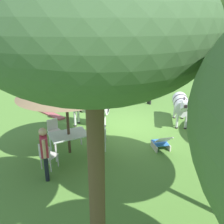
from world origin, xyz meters
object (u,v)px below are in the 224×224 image
patio_chair_east_end (102,137)px  standing_watcher (150,87)px  patio_dining_table (69,136)px  zebra_by_umbrella (181,104)px  patio_chair_near_lawn (54,129)px  striped_lounge_chair (161,143)px  shade_umbrella (65,87)px  guest_beside_umbrella (44,149)px  patio_chair_west_end (47,155)px  zebra_nearest_camera (88,106)px  acacia_tree_behind_hut (93,33)px

patio_chair_east_end → standing_watcher: bearing=-35.3°
patio_dining_table → zebra_by_umbrella: 5.42m
patio_chair_near_lawn → standing_watcher: size_ratio=0.54×
patio_chair_near_lawn → striped_lounge_chair: bearing=131.5°
shade_umbrella → zebra_by_umbrella: size_ratio=1.74×
guest_beside_umbrella → standing_watcher: guest_beside_umbrella is taller
shade_umbrella → standing_watcher: bearing=-156.6°
guest_beside_umbrella → zebra_by_umbrella: bearing=-65.6°
patio_chair_west_end → patio_chair_east_end: bearing=63.1°
patio_chair_east_end → zebra_by_umbrella: 4.34m
zebra_nearest_camera → zebra_by_umbrella: size_ratio=1.05×
zebra_by_umbrella → zebra_nearest_camera: bearing=12.5°
striped_lounge_chair → zebra_by_umbrella: 2.88m
shade_umbrella → acacia_tree_behind_hut: acacia_tree_behind_hut is taller
patio_dining_table → standing_watcher: (-6.14, -2.66, 0.36)m
patio_dining_table → zebra_by_umbrella: (-5.41, 0.32, 0.30)m
patio_chair_west_end → patio_chair_east_end: 2.12m
patio_chair_near_lawn → striped_lounge_chair: (-3.07, 2.83, -0.26)m
zebra_nearest_camera → zebra_by_umbrella: zebra_nearest_camera is taller
patio_dining_table → guest_beside_umbrella: bearing=42.5°
patio_dining_table → striped_lounge_chair: bearing=150.7°
striped_lounge_chair → patio_dining_table: bearing=171.7°
zebra_nearest_camera → zebra_by_umbrella: (-3.69, 2.07, -0.03)m
zebra_by_umbrella → patio_chair_east_end: bearing=43.7°
patio_chair_east_end → standing_watcher: 5.96m
zebra_nearest_camera → acacia_tree_behind_hut: 7.79m
patio_chair_near_lawn → patio_chair_east_end: bearing=120.6°
zebra_nearest_camera → patio_chair_west_end: bearing=-179.3°
standing_watcher → acacia_tree_behind_hut: (7.56, 7.20, 3.33)m
patio_dining_table → patio_chair_west_end: patio_chair_west_end is taller
guest_beside_umbrella → standing_watcher: 8.29m
standing_watcher → acacia_tree_behind_hut: 10.96m
standing_watcher → zebra_nearest_camera: standing_watcher is taller
patio_chair_west_end → zebra_by_umbrella: size_ratio=0.48×
standing_watcher → acacia_tree_behind_hut: acacia_tree_behind_hut is taller
standing_watcher → zebra_nearest_camera: (4.42, 0.91, -0.03)m
patio_chair_near_lawn → guest_beside_umbrella: 2.61m
patio_chair_near_lawn → zebra_nearest_camera: zebra_nearest_camera is taller
patio_chair_west_end → patio_chair_near_lawn: size_ratio=1.00×
striped_lounge_chair → zebra_nearest_camera: size_ratio=0.47×
standing_watcher → shade_umbrella: bearing=99.4°
patio_chair_east_end → guest_beside_umbrella: size_ratio=0.53×
patio_chair_near_lawn → acacia_tree_behind_hut: size_ratio=0.17×
acacia_tree_behind_hut → striped_lounge_chair: bearing=-146.5°
standing_watcher → patio_dining_table: bearing=99.4°
shade_umbrella → acacia_tree_behind_hut: bearing=72.6°
guest_beside_umbrella → striped_lounge_chair: 4.28m
shade_umbrella → striped_lounge_chair: size_ratio=3.51×
zebra_by_umbrella → shade_umbrella: bearing=38.5°
guest_beside_umbrella → zebra_by_umbrella: size_ratio=0.91×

